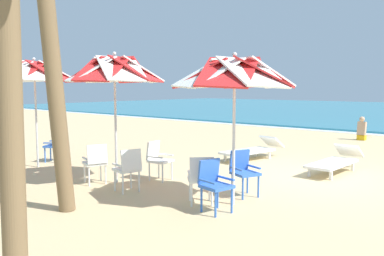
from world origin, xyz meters
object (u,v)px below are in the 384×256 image
object	(u,v)px
plastic_chair_0	(214,182)
plastic_chair_5	(128,167)
sun_lounger_1	(335,161)
palm_tree_0	(5,1)
beach_umbrella_2	(34,73)
plastic_chair_6	(56,144)
beachgoer_seated	(363,132)
beach_umbrella_0	(235,75)
plastic_chair_4	(96,161)
plastic_chair_3	(158,158)
plastic_chair_1	(201,177)
sun_lounger_2	(253,150)
beach_umbrella_1	(115,71)
plastic_chair_2	(243,170)

from	to	relation	value
plastic_chair_0	plastic_chair_5	size ratio (longest dim) A/B	1.00
sun_lounger_1	palm_tree_0	xyz separation A→B (m)	(-0.56, -7.57, 2.66)
plastic_chair_5	beach_umbrella_2	size ratio (longest dim) A/B	0.31
plastic_chair_5	plastic_chair_6	distance (m)	4.09
plastic_chair_6	beachgoer_seated	size ratio (longest dim) A/B	0.94
beach_umbrella_0	palm_tree_0	bearing A→B (deg)	-93.60
plastic_chair_4	beach_umbrella_2	xyz separation A→B (m)	(-2.66, 0.12, 1.92)
beach_umbrella_0	plastic_chair_5	world-z (taller)	beach_umbrella_0
plastic_chair_3	plastic_chair_4	distance (m)	1.34
plastic_chair_1	sun_lounger_2	world-z (taller)	plastic_chair_1
beach_umbrella_1	plastic_chair_3	bearing A→B (deg)	58.77
plastic_chair_0	beach_umbrella_1	distance (m)	3.39
beach_umbrella_1	palm_tree_0	bearing A→B (deg)	-53.13
beach_umbrella_0	sun_lounger_1	world-z (taller)	beach_umbrella_0
plastic_chair_1	sun_lounger_2	bearing A→B (deg)	111.48
plastic_chair_0	beach_umbrella_1	size ratio (longest dim) A/B	0.31
plastic_chair_2	beach_umbrella_2	bearing A→B (deg)	-168.14
beach_umbrella_1	sun_lounger_1	world-z (taller)	beach_umbrella_1
plastic_chair_2	plastic_chair_5	distance (m)	2.23
plastic_chair_0	sun_lounger_1	world-z (taller)	plastic_chair_0
beach_umbrella_1	sun_lounger_1	size ratio (longest dim) A/B	1.30
plastic_chair_4	beachgoer_seated	xyz separation A→B (m)	(1.87, 11.18, -0.20)
plastic_chair_1	plastic_chair_4	distance (m)	2.68
sun_lounger_1	plastic_chair_0	bearing A→B (deg)	-94.38
plastic_chair_0	beachgoer_seated	xyz separation A→B (m)	(-1.20, 11.05, -0.20)
beach_umbrella_0	beach_umbrella_2	xyz separation A→B (m)	(-5.73, -0.56, 0.14)
plastic_chair_1	beach_umbrella_2	distance (m)	5.65
beach_umbrella_0	plastic_chair_1	distance (m)	1.86
plastic_chair_0	palm_tree_0	distance (m)	4.05
beach_umbrella_1	beachgoer_seated	bearing A→B (deg)	81.59
plastic_chair_1	beachgoer_seated	size ratio (longest dim) A/B	0.94
plastic_chair_1	plastic_chair_3	distance (m)	2.09
sun_lounger_1	beach_umbrella_1	bearing A→B (deg)	-127.18
beach_umbrella_0	palm_tree_0	distance (m)	3.84
plastic_chair_2	plastic_chair_4	bearing A→B (deg)	-156.08
beach_umbrella_1	beachgoer_seated	world-z (taller)	beach_umbrella_1
sun_lounger_2	plastic_chair_4	bearing A→B (deg)	-101.13
beach_umbrella_1	beach_umbrella_0	bearing A→B (deg)	6.86
plastic_chair_4	sun_lounger_2	bearing A→B (deg)	78.87
plastic_chair_1	plastic_chair_0	bearing A→B (deg)	-21.98
plastic_chair_1	beach_umbrella_0	bearing A→B (deg)	42.50
plastic_chair_6	sun_lounger_1	size ratio (longest dim) A/B	0.40
plastic_chair_0	palm_tree_0	size ratio (longest dim) A/B	0.19
plastic_chair_0	plastic_chair_6	xyz separation A→B (m)	(-6.04, 0.70, 0.00)
plastic_chair_6	sun_lounger_2	world-z (taller)	plastic_chair_6
plastic_chair_1	beach_umbrella_2	world-z (taller)	beach_umbrella_2
plastic_chair_0	plastic_chair_3	bearing A→B (deg)	156.97
plastic_chair_4	beach_umbrella_2	distance (m)	3.28
plastic_chair_5	sun_lounger_2	size ratio (longest dim) A/B	0.39
plastic_chair_1	plastic_chair_6	distance (m)	5.65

